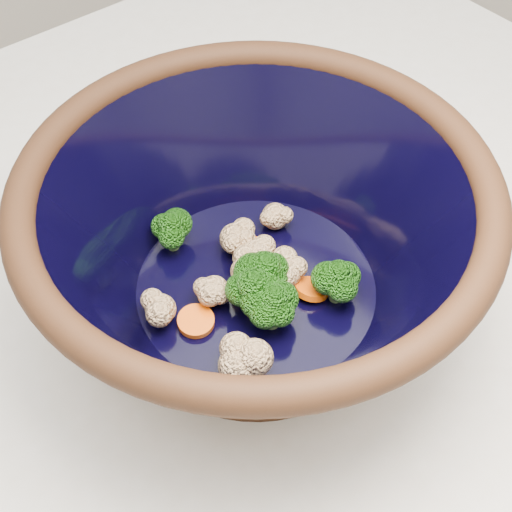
% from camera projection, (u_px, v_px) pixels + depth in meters
% --- Properties ---
extents(mixing_bowl, '(0.39, 0.39, 0.17)m').
position_uv_depth(mixing_bowl, '(256.00, 243.00, 0.59)').
color(mixing_bowl, black).
rests_on(mixing_bowl, counter).
extents(vegetable_pile, '(0.17, 0.18, 0.06)m').
position_uv_depth(vegetable_pile, '(256.00, 278.00, 0.61)').
color(vegetable_pile, '#608442').
rests_on(vegetable_pile, mixing_bowl).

